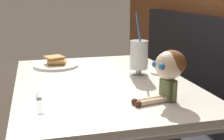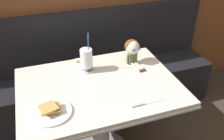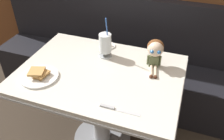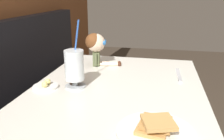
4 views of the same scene
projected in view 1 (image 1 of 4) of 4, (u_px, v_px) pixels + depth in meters
The scene contains 6 objects.
diner_table at pixel (102, 119), 1.53m from camera, with size 1.11×0.81×0.74m.
toast_plate at pixel (56, 64), 1.76m from camera, with size 0.25×0.25×0.06m.
milkshake_glass at pixel (139, 57), 1.53m from camera, with size 0.10×0.10×0.32m.
butter_saucer at pixel (161, 71), 1.62m from camera, with size 0.12×0.12×0.04m.
butter_knife at pixel (39, 98), 1.22m from camera, with size 0.24×0.02×0.01m.
seated_doll at pixel (169, 68), 1.18m from camera, with size 0.13×0.23×0.20m.
Camera 1 is at (1.39, -0.12, 1.15)m, focal length 49.83 mm.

